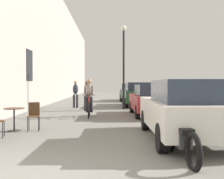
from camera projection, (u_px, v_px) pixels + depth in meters
The scene contains 12 objects.
building_facade_left at pixel (37, 33), 18.00m from camera, with size 0.54×68.00×9.62m.
cafe_table_mid at pixel (14, 114), 8.72m from camera, with size 0.64×0.64×0.72m.
cafe_chair_mid_toward_street at pixel (34, 114), 8.81m from camera, with size 0.43×0.43×0.89m.
cyclist_on_bicycle at pixel (89, 99), 12.55m from camera, with size 0.52×1.76×1.74m.
pedestrian_near at pixel (87, 94), 15.33m from camera, with size 0.37×0.28×1.65m.
pedestrian_mid at pixel (76, 92), 17.32m from camera, with size 0.38×0.30×1.70m.
street_lamp at pixel (124, 56), 16.24m from camera, with size 0.32×0.32×4.90m.
parked_car_nearest at pixel (184, 109), 7.28m from camera, with size 1.92×4.45×1.58m.
parked_car_second at pixel (151, 100), 12.94m from camera, with size 1.75×4.10×1.45m.
parked_car_third at pixel (138, 94), 18.55m from camera, with size 1.90×4.46×1.58m.
parked_car_fourth at pixel (130, 92), 24.56m from camera, with size 1.90×4.32×1.52m.
parked_motorcycle at pixel (180, 138), 5.48m from camera, with size 0.62×2.15×0.92m.
Camera 1 is at (1.12, -4.14, 1.47)m, focal length 44.58 mm.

